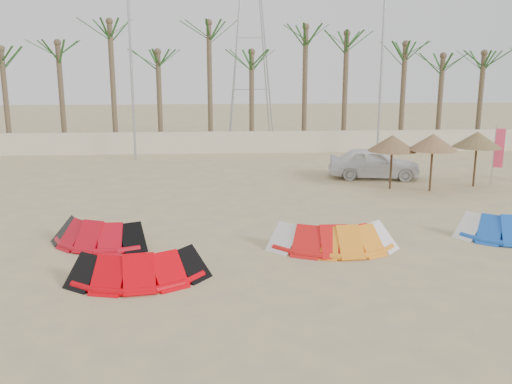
{
  "coord_description": "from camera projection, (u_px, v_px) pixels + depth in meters",
  "views": [
    {
      "loc": [
        -1.16,
        -12.45,
        5.66
      ],
      "look_at": [
        0.0,
        6.0,
        1.3
      ],
      "focal_mm": 40.0,
      "sensor_mm": 36.0,
      "label": 1
    }
  ],
  "objects": [
    {
      "name": "ground",
      "position": [
        272.0,
        304.0,
        13.46
      ],
      "size": [
        120.0,
        120.0,
        0.0
      ],
      "primitive_type": "plane",
      "color": "tan",
      "rests_on": "ground"
    },
    {
      "name": "boundary_wall",
      "position": [
        239.0,
        142.0,
        34.68
      ],
      "size": [
        60.0,
        0.3,
        1.3
      ],
      "primitive_type": "cube",
      "color": "beige",
      "rests_on": "ground"
    },
    {
      "name": "palm_line",
      "position": [
        249.0,
        45.0,
        34.85
      ],
      "size": [
        52.0,
        4.0,
        7.7
      ],
      "color": "brown",
      "rests_on": "ground"
    },
    {
      "name": "lamp_b",
      "position": [
        131.0,
        56.0,
        31.2
      ],
      "size": [
        1.25,
        0.14,
        11.0
      ],
      "color": "#A5A8AD",
      "rests_on": "ground"
    },
    {
      "name": "lamp_c",
      "position": [
        383.0,
        56.0,
        32.05
      ],
      "size": [
        1.25,
        0.14,
        11.0
      ],
      "color": "#A5A8AD",
      "rests_on": "ground"
    },
    {
      "name": "pylon",
      "position": [
        251.0,
        139.0,
        40.72
      ],
      "size": [
        3.0,
        3.0,
        14.0
      ],
      "primitive_type": null,
      "color": "#A5A8AD",
      "rests_on": "ground"
    },
    {
      "name": "kite_red_left",
      "position": [
        99.0,
        230.0,
        17.75
      ],
      "size": [
        3.49,
        2.41,
        0.9
      ],
      "color": "red",
      "rests_on": "ground"
    },
    {
      "name": "kite_red_mid",
      "position": [
        140.0,
        263.0,
        14.96
      ],
      "size": [
        3.65,
        1.97,
        0.9
      ],
      "color": "#DB000A",
      "rests_on": "ground"
    },
    {
      "name": "kite_red_right",
      "position": [
        330.0,
        233.0,
        17.48
      ],
      "size": [
        3.69,
        1.6,
        0.9
      ],
      "color": "red",
      "rests_on": "ground"
    },
    {
      "name": "kite_orange",
      "position": [
        343.0,
        235.0,
        17.29
      ],
      "size": [
        3.24,
        1.73,
        0.9
      ],
      "color": "orange",
      "rests_on": "ground"
    },
    {
      "name": "kite_blue",
      "position": [
        505.0,
        225.0,
        18.37
      ],
      "size": [
        3.41,
        2.13,
        0.9
      ],
      "color": "blue",
      "rests_on": "ground"
    },
    {
      "name": "parasol_left",
      "position": [
        392.0,
        143.0,
        24.82
      ],
      "size": [
        2.13,
        2.13,
        2.39
      ],
      "color": "#4C331E",
      "rests_on": "ground"
    },
    {
      "name": "parasol_mid",
      "position": [
        433.0,
        142.0,
        24.36
      ],
      "size": [
        2.12,
        2.12,
        2.51
      ],
      "color": "#4C331E",
      "rests_on": "ground"
    },
    {
      "name": "parasol_right",
      "position": [
        477.0,
        140.0,
        25.25
      ],
      "size": [
        2.13,
        2.13,
        2.48
      ],
      "color": "#4C331E",
      "rests_on": "ground"
    },
    {
      "name": "flag_pink",
      "position": [
        498.0,
        150.0,
        25.73
      ],
      "size": [
        0.45,
        0.11,
        2.73
      ],
      "color": "#A5A8AD",
      "rests_on": "ground"
    },
    {
      "name": "car",
      "position": [
        374.0,
        163.0,
        27.35
      ],
      "size": [
        4.55,
        2.47,
        1.47
      ],
      "primitive_type": "imported",
      "rotation": [
        0.0,
        0.0,
        1.39
      ],
      "color": "white",
      "rests_on": "ground"
    }
  ]
}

